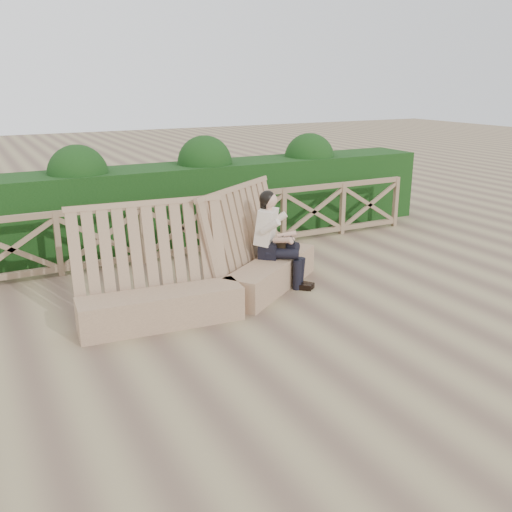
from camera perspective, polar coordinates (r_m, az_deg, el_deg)
name	(u,v)px	position (r m, az deg, el deg)	size (l,w,h in m)	color
ground	(276,328)	(7.58, 2.05, -7.21)	(60.00, 60.00, 0.00)	brown
bench	(217,278)	(8.24, -3.89, -2.18)	(4.09, 1.89, 1.60)	#87684D
woman	(275,236)	(8.86, 1.88, 2.00)	(0.87, 0.89, 1.52)	black
guardrail	(181,228)	(10.41, -7.51, 2.77)	(10.10, 0.09, 1.10)	#7C6148
hedge	(159,205)	(11.47, -9.66, 5.05)	(12.00, 1.20, 1.50)	black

